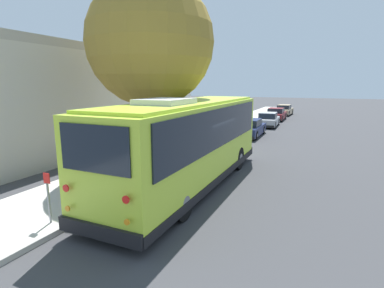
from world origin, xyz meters
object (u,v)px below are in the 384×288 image
(parked_sedan_maroon, at_px, (276,114))
(parked_sedan_tan, at_px, (284,110))
(parked_sedan_navy, at_px, (250,128))
(shuttle_bus, at_px, (190,139))
(sign_post_near, at_px, (48,197))
(sign_post_far, at_px, (97,174))
(street_tree, at_px, (152,34))
(parked_sedan_silver, at_px, (268,120))

(parked_sedan_maroon, distance_m, parked_sedan_tan, 5.86)
(parked_sedan_navy, height_order, parked_sedan_maroon, parked_sedan_maroon)
(shuttle_bus, xyz_separation_m, sign_post_near, (-4.68, 1.99, -0.95))
(parked_sedan_navy, relative_size, parked_sedan_maroon, 1.05)
(shuttle_bus, bearing_deg, sign_post_far, 144.78)
(street_tree, xyz_separation_m, sign_post_far, (-4.38, -0.50, -4.94))
(parked_sedan_tan, distance_m, street_tree, 28.11)
(parked_sedan_tan, xyz_separation_m, street_tree, (-27.52, 2.11, 5.32))
(parked_sedan_maroon, bearing_deg, parked_sedan_navy, 178.75)
(shuttle_bus, xyz_separation_m, street_tree, (1.58, 2.49, 4.10))
(street_tree, distance_m, sign_post_far, 6.63)
(street_tree, distance_m, sign_post_near, 8.06)
(parked_sedan_maroon, height_order, street_tree, street_tree)
(parked_sedan_maroon, relative_size, sign_post_far, 2.67)
(shuttle_bus, height_order, parked_sedan_silver, shuttle_bus)
(parked_sedan_silver, height_order, parked_sedan_tan, parked_sedan_tan)
(street_tree, bearing_deg, parked_sedan_maroon, -5.35)
(shuttle_bus, height_order, sign_post_near, shuttle_bus)
(sign_post_near, height_order, sign_post_far, sign_post_far)
(shuttle_bus, height_order, street_tree, street_tree)
(shuttle_bus, height_order, parked_sedan_maroon, shuttle_bus)
(sign_post_near, bearing_deg, parked_sedan_tan, -2.72)
(parked_sedan_maroon, xyz_separation_m, street_tree, (-21.66, 2.03, 5.32))
(parked_sedan_tan, bearing_deg, sign_post_near, 179.18)
(parked_sedan_navy, xyz_separation_m, parked_sedan_tan, (17.16, -0.21, 0.00))
(street_tree, height_order, sign_post_far, street_tree)
(street_tree, relative_size, sign_post_far, 5.56)
(parked_sedan_navy, relative_size, sign_post_far, 2.80)
(shuttle_bus, bearing_deg, parked_sedan_maroon, 1.26)
(parked_sedan_maroon, distance_m, sign_post_far, 26.09)
(parked_sedan_tan, bearing_deg, parked_sedan_navy, -178.82)
(parked_sedan_maroon, bearing_deg, sign_post_near, 176.31)
(street_tree, height_order, sign_post_near, street_tree)
(sign_post_far, bearing_deg, parked_sedan_tan, -2.88)
(shuttle_bus, bearing_deg, street_tree, 57.77)
(parked_sedan_maroon, xyz_separation_m, sign_post_far, (-26.04, 1.53, 0.38))
(parked_sedan_navy, relative_size, parked_sedan_tan, 0.98)
(shuttle_bus, relative_size, sign_post_far, 6.36)
(shuttle_bus, xyz_separation_m, parked_sedan_maroon, (23.24, 0.46, -1.22))
(street_tree, bearing_deg, parked_sedan_silver, -7.55)
(parked_sedan_navy, distance_m, street_tree, 11.81)
(parked_sedan_silver, bearing_deg, shuttle_bus, 178.49)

